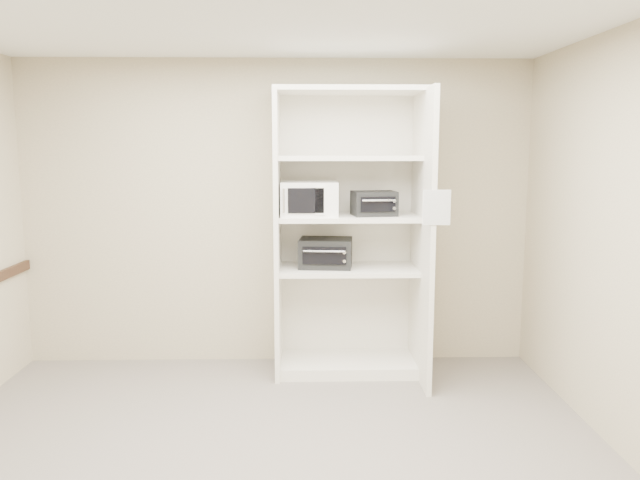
{
  "coord_description": "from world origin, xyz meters",
  "views": [
    {
      "loc": [
        0.26,
        -3.54,
        1.94
      ],
      "look_at": [
        0.37,
        1.45,
        1.19
      ],
      "focal_mm": 35.0,
      "sensor_mm": 36.0,
      "label": 1
    }
  ],
  "objects_px": {
    "toaster_oven_upper": "(374,203)",
    "microwave": "(309,199)",
    "shelving_unit": "(353,243)",
    "toaster_oven_lower": "(326,253)"
  },
  "relations": [
    {
      "from": "toaster_oven_upper",
      "to": "microwave",
      "type": "bearing_deg",
      "value": 171.45
    },
    {
      "from": "shelving_unit",
      "to": "toaster_oven_lower",
      "type": "distance_m",
      "value": 0.25
    },
    {
      "from": "shelving_unit",
      "to": "toaster_oven_upper",
      "type": "bearing_deg",
      "value": -17.55
    },
    {
      "from": "toaster_oven_upper",
      "to": "toaster_oven_lower",
      "type": "height_order",
      "value": "toaster_oven_upper"
    },
    {
      "from": "shelving_unit",
      "to": "toaster_oven_upper",
      "type": "distance_m",
      "value": 0.38
    },
    {
      "from": "shelving_unit",
      "to": "toaster_oven_lower",
      "type": "xyz_separation_m",
      "value": [
        -0.24,
        0.0,
        -0.09
      ]
    },
    {
      "from": "toaster_oven_upper",
      "to": "toaster_oven_lower",
      "type": "relative_size",
      "value": 0.8
    },
    {
      "from": "microwave",
      "to": "toaster_oven_upper",
      "type": "height_order",
      "value": "microwave"
    },
    {
      "from": "microwave",
      "to": "toaster_oven_upper",
      "type": "relative_size",
      "value": 1.33
    },
    {
      "from": "shelving_unit",
      "to": "microwave",
      "type": "height_order",
      "value": "shelving_unit"
    }
  ]
}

